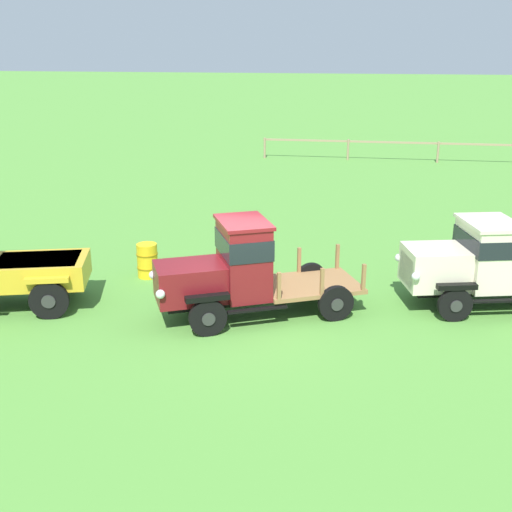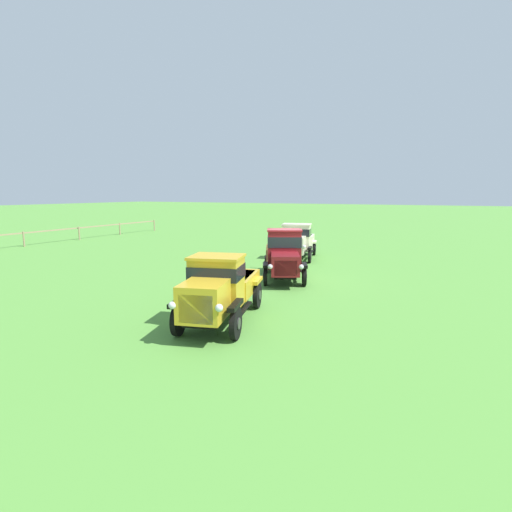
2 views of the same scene
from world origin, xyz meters
name	(u,v)px [view 1 (image 1 of 2)]	position (x,y,z in m)	size (l,w,h in m)	color
ground_plane	(245,322)	(0.00, 0.00, 0.00)	(240.00, 240.00, 0.00)	#518E38
paddock_fence	(438,146)	(6.41, 21.68, 0.84)	(18.57, 0.33, 1.11)	#997F60
vintage_truck_second_in_line	(237,270)	(-0.24, 0.26, 1.16)	(5.00, 3.40, 2.31)	black
vintage_truck_midrow_center	(498,263)	(5.78, 1.99, 1.07)	(4.88, 2.83, 2.11)	black
oil_drum_beside_row	(147,260)	(-3.14, 2.49, 0.47)	(0.58, 0.58, 0.93)	gold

